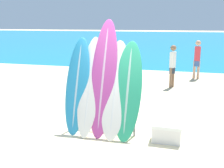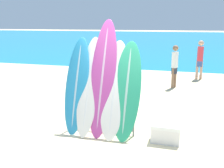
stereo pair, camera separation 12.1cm
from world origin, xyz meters
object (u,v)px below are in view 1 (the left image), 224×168
at_px(surfboard_slot_2, 103,77).
at_px(surfboard_slot_4, 128,90).
at_px(person_mid_beach, 197,58).
at_px(cooler_box, 167,133).
at_px(surfboard_slot_3, 115,89).
at_px(surfboard_slot_0, 77,85).
at_px(surfboard_slot_1, 90,86).
at_px(surfboard_rack, 102,112).
at_px(person_near_water, 173,65).

distance_m(surfboard_slot_2, surfboard_slot_4, 0.60).
height_order(person_mid_beach, cooler_box, person_mid_beach).
relative_size(surfboard_slot_3, person_mid_beach, 1.22).
distance_m(surfboard_slot_0, cooler_box, 2.11).
relative_size(surfboard_slot_1, cooler_box, 3.52).
bearing_deg(cooler_box, surfboard_slot_0, 177.42).
relative_size(surfboard_slot_2, person_mid_beach, 1.49).
distance_m(surfboard_rack, surfboard_slot_1, 0.62).
bearing_deg(surfboard_slot_3, surfboard_slot_1, 178.81).
height_order(surfboard_rack, surfboard_slot_0, surfboard_slot_0).
distance_m(surfboard_rack, surfboard_slot_2, 0.74).
distance_m(surfboard_slot_3, cooler_box, 1.36).
height_order(surfboard_slot_0, cooler_box, surfboard_slot_0).
height_order(surfboard_slot_3, person_mid_beach, surfboard_slot_3).
bearing_deg(surfboard_slot_0, surfboard_slot_1, 3.95).
bearing_deg(surfboard_slot_0, cooler_box, -2.58).
xyz_separation_m(surfboard_slot_0, cooler_box, (1.93, -0.09, -0.83)).
relative_size(surfboard_slot_1, surfboard_slot_2, 0.84).
relative_size(surfboard_rack, surfboard_slot_2, 0.60).
xyz_separation_m(surfboard_slot_2, person_near_water, (1.25, 4.53, -0.37)).
bearing_deg(surfboard_slot_1, surfboard_slot_4, -1.29).
distance_m(surfboard_slot_3, person_mid_beach, 6.68).
bearing_deg(person_mid_beach, person_near_water, 62.83).
xyz_separation_m(surfboard_rack, surfboard_slot_2, (0.00, 0.09, 0.74)).
relative_size(surfboard_rack, surfboard_slot_1, 0.71).
bearing_deg(surfboard_rack, cooler_box, -3.08).
height_order(surfboard_rack, cooler_box, surfboard_rack).
relative_size(surfboard_slot_2, person_near_water, 1.56).
bearing_deg(surfboard_slot_4, person_mid_beach, 75.76).
bearing_deg(person_near_water, surfboard_slot_4, 16.65).
relative_size(surfboard_slot_0, person_mid_beach, 1.25).
height_order(surfboard_slot_2, surfboard_slot_4, surfboard_slot_2).
distance_m(surfboard_rack, person_mid_beach, 6.80).
bearing_deg(surfboard_slot_4, surfboard_slot_1, 178.71).
height_order(surfboard_slot_2, surfboard_slot_3, surfboard_slot_2).
bearing_deg(person_near_water, person_mid_beach, 178.10).
bearing_deg(surfboard_slot_4, surfboard_rack, -178.58).
bearing_deg(person_mid_beach, cooler_box, 82.96).
xyz_separation_m(surfboard_slot_0, surfboard_slot_2, (0.56, 0.08, 0.20)).
height_order(surfboard_rack, surfboard_slot_1, surfboard_slot_1).
distance_m(surfboard_slot_1, surfboard_slot_3, 0.56).
relative_size(surfboard_rack, cooler_box, 2.49).
distance_m(surfboard_slot_4, cooler_box, 1.15).
bearing_deg(person_mid_beach, surfboard_rack, 71.29).
xyz_separation_m(surfboard_rack, surfboard_slot_0, (-0.56, 0.01, 0.54)).
distance_m(person_near_water, person_mid_beach, 2.03).
relative_size(person_mid_beach, cooler_box, 2.80).
height_order(surfboard_slot_2, person_near_water, surfboard_slot_2).
relative_size(surfboard_slot_1, person_mid_beach, 1.26).
height_order(surfboard_slot_0, person_mid_beach, surfboard_slot_0).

